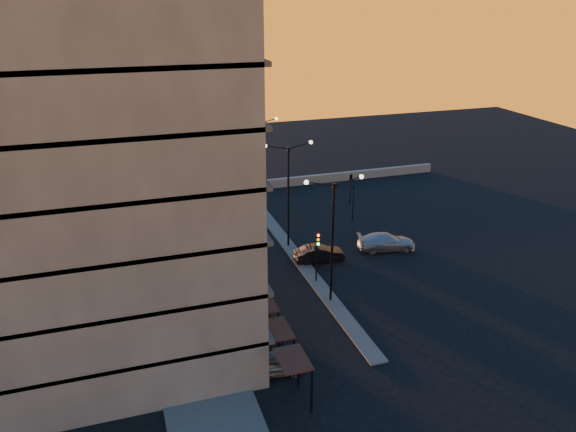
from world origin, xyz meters
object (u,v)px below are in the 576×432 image
(traffic_light_main, at_px, (317,249))
(car_sedan, at_px, (319,254))
(car_wagon, at_px, (386,242))
(streetlamp_mid, at_px, (288,187))
(car_hatchback, at_px, (271,364))

(traffic_light_main, height_order, car_sedan, traffic_light_main)
(traffic_light_main, bearing_deg, car_wagon, 25.86)
(streetlamp_mid, bearing_deg, car_wagon, -22.11)
(car_hatchback, bearing_deg, car_sedan, -24.11)
(streetlamp_mid, relative_size, car_hatchback, 2.44)
(car_sedan, relative_size, car_wagon, 0.84)
(streetlamp_mid, bearing_deg, car_hatchback, -111.22)
(traffic_light_main, relative_size, car_wagon, 0.84)
(car_hatchback, height_order, car_wagon, car_wagon)
(car_hatchback, xyz_separation_m, car_wagon, (14.50, 13.49, 0.07))
(car_sedan, bearing_deg, streetlamp_mid, 27.16)
(streetlamp_mid, height_order, traffic_light_main, streetlamp_mid)
(car_hatchback, bearing_deg, car_wagon, -39.67)
(traffic_light_main, distance_m, car_hatchback, 11.82)
(traffic_light_main, bearing_deg, car_hatchback, -124.06)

